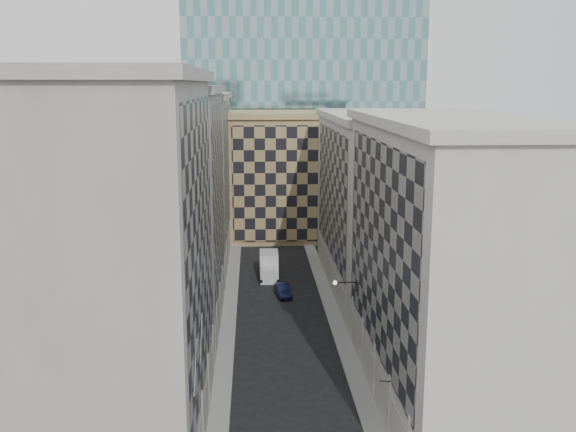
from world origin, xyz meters
name	(u,v)px	position (x,y,z in m)	size (l,w,h in m)	color
sidewalk_west	(228,327)	(-5.25, 30.00, 0.07)	(1.50, 100.00, 0.15)	#969691
sidewalk_east	(337,324)	(5.25, 30.00, 0.07)	(1.50, 100.00, 0.15)	#969691
bldg_left_a	(123,264)	(-10.88, 11.00, 11.82)	(10.80, 22.80, 23.70)	gray
bldg_left_b	(168,206)	(-10.88, 33.00, 11.32)	(10.80, 22.80, 22.70)	#9A978F
bldg_left_c	(190,178)	(-10.88, 55.00, 10.83)	(10.80, 22.80, 21.70)	gray
bldg_right_a	(446,264)	(10.88, 15.00, 10.32)	(10.80, 26.80, 20.70)	#BCB8AC
bldg_right_b	(374,202)	(10.89, 42.00, 9.85)	(10.80, 28.80, 19.70)	#BCB8AC
tan_block	(284,174)	(2.00, 67.90, 9.44)	(16.80, 14.80, 18.80)	#A58357
church_tower	(268,59)	(0.00, 82.00, 26.95)	(7.20, 7.20, 51.50)	#312C26
flagpoles_left	(198,352)	(-5.90, 6.00, 8.00)	(0.10, 6.33, 2.33)	gray
bracket_lamp	(337,283)	(4.38, 24.00, 6.20)	(1.98, 0.36, 0.36)	black
box_truck	(269,267)	(-0.89, 45.97, 1.29)	(2.24, 5.43, 2.97)	silver
dark_car	(283,290)	(0.45, 38.99, 0.66)	(1.40, 4.01, 1.32)	black
shop_sign	(375,386)	(4.98, 9.54, 3.84)	(1.14, 0.63, 0.70)	black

